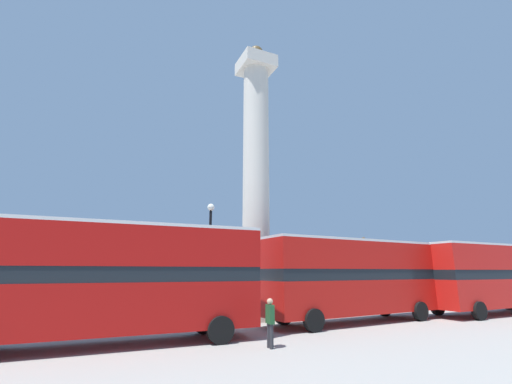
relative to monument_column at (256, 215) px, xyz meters
The scene contains 8 objects.
ground_plane 6.05m from the monument_column, ahead, with size 200.00×200.00×0.00m, color #9E9B93.
monument_column is the anchor object (origin of this frame).
bus_a 6.83m from the monument_column, 51.21° to the right, with size 10.50×3.30×4.26m.
bus_b 15.48m from the monument_column, 20.57° to the right, with size 10.50×2.97×4.28m.
bus_c 10.48m from the monument_column, 147.25° to the right, with size 10.89×2.94×4.36m.
equestrian_statue 13.86m from the monument_column, 18.52° to the left, with size 4.46×3.67×5.56m.
street_lamp 5.42m from the monument_column, 146.00° to the right, with size 0.36×0.36×6.03m.
pedestrian_near_lamp 9.99m from the monument_column, 111.50° to the right, with size 0.22×0.45×1.67m.
Camera 1 is at (-8.96, -19.37, 2.60)m, focal length 24.00 mm.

